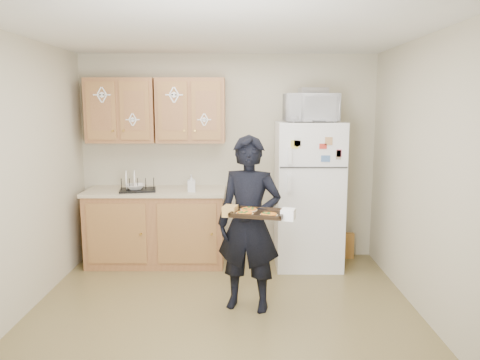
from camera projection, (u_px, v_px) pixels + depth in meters
name	position (u px, v px, depth m)	size (l,w,h in m)	color
floor	(223.00, 317.00, 4.20)	(3.60, 3.60, 0.00)	brown
ceiling	(221.00, 29.00, 3.81)	(3.60, 3.60, 0.00)	silver
wall_back	(228.00, 157.00, 5.78)	(3.60, 0.04, 2.50)	#C0B79C
wall_front	(206.00, 240.00, 2.23)	(3.60, 0.04, 2.50)	#C0B79C
wall_left	(13.00, 180.00, 4.01)	(0.04, 3.60, 2.50)	#C0B79C
wall_right	(432.00, 181.00, 4.00)	(0.04, 3.60, 2.50)	#C0B79C
refrigerator	(308.00, 195.00, 5.48)	(0.75, 0.70, 1.70)	white
base_cabinet	(157.00, 228.00, 5.60)	(1.60, 0.60, 0.86)	brown
countertop	(156.00, 191.00, 5.53)	(1.64, 0.64, 0.04)	#BEB392
upper_cab_left	(122.00, 111.00, 5.52)	(0.80, 0.33, 0.75)	brown
upper_cab_right	(191.00, 111.00, 5.51)	(0.80, 0.33, 0.75)	brown
cereal_box	(346.00, 246.00, 5.82)	(0.20, 0.07, 0.32)	gold
person	(249.00, 224.00, 4.29)	(0.59, 0.39, 1.62)	black
baking_tray	(259.00, 214.00, 3.98)	(0.45, 0.33, 0.04)	black
pizza_front_left	(245.00, 213.00, 3.93)	(0.15, 0.15, 0.02)	orange
pizza_front_right	(269.00, 214.00, 3.88)	(0.15, 0.15, 0.02)	orange
pizza_back_left	(249.00, 209.00, 4.07)	(0.15, 0.15, 0.02)	orange
microwave	(311.00, 108.00, 5.27)	(0.58, 0.39, 0.32)	white
foil_pan	(313.00, 91.00, 5.27)	(0.31, 0.21, 0.06)	silver
dish_rack	(138.00, 184.00, 5.44)	(0.41, 0.31, 0.16)	black
bowl	(135.00, 187.00, 5.44)	(0.23, 0.23, 0.06)	white
soap_bottle	(191.00, 183.00, 5.39)	(0.09, 0.09, 0.20)	white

